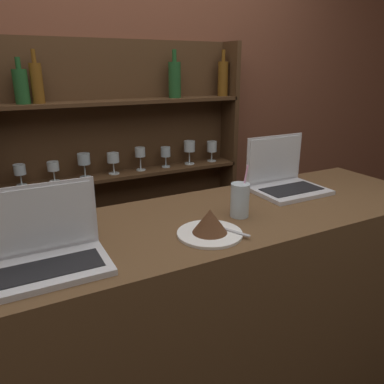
{
  "coord_description": "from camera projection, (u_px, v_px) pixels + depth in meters",
  "views": [
    {
      "loc": [
        -0.68,
        -0.83,
        1.53
      ],
      "look_at": [
        -0.07,
        0.32,
        1.1
      ],
      "focal_mm": 35.0,
      "sensor_mm": 36.0,
      "label": 1
    }
  ],
  "objects": [
    {
      "name": "bar_counter",
      "position": [
        211.0,
        326.0,
        1.57
      ],
      "size": [
        1.99,
        0.59,
        1.0
      ],
      "color": "brown",
      "rests_on": "ground_plane"
    },
    {
      "name": "back_wall",
      "position": [
        120.0,
        99.0,
        2.21
      ],
      "size": [
        7.0,
        0.06,
        2.7
      ],
      "color": "brown",
      "rests_on": "ground_plane"
    },
    {
      "name": "back_shelf",
      "position": [
        126.0,
        177.0,
        2.29
      ],
      "size": [
        1.45,
        0.18,
        1.68
      ],
      "color": "#472D19",
      "rests_on": "ground_plane"
    },
    {
      "name": "laptop_near",
      "position": [
        49.0,
        249.0,
        1.05
      ],
      "size": [
        0.31,
        0.2,
        0.23
      ],
      "color": "silver",
      "rests_on": "bar_counter"
    },
    {
      "name": "laptop_far",
      "position": [
        284.0,
        179.0,
        1.7
      ],
      "size": [
        0.31,
        0.24,
        0.24
      ],
      "color": "silver",
      "rests_on": "bar_counter"
    },
    {
      "name": "cake_plate",
      "position": [
        210.0,
        225.0,
        1.25
      ],
      "size": [
        0.22,
        0.22,
        0.09
      ],
      "color": "white",
      "rests_on": "bar_counter"
    },
    {
      "name": "water_glass",
      "position": [
        240.0,
        200.0,
        1.4
      ],
      "size": [
        0.07,
        0.07,
        0.2
      ],
      "color": "silver",
      "rests_on": "bar_counter"
    }
  ]
}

